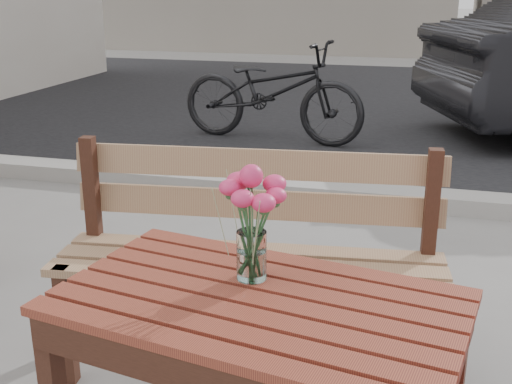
% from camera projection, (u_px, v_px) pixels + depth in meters
% --- Properties ---
extents(street, '(30.00, 8.12, 0.12)m').
position_uv_depth(street, '(370.00, 135.00, 6.53)').
color(street, black).
rests_on(street, ground).
extents(main_table, '(1.21, 0.83, 0.69)m').
position_uv_depth(main_table, '(258.00, 334.00, 1.80)').
color(main_table, '#5E2218').
rests_on(main_table, ground).
extents(main_bench, '(1.55, 0.62, 0.94)m').
position_uv_depth(main_bench, '(252.00, 233.00, 2.53)').
color(main_bench, '#986C4E').
rests_on(main_bench, ground).
extents(main_vase, '(0.19, 0.19, 0.34)m').
position_uv_depth(main_vase, '(251.00, 209.00, 1.81)').
color(main_vase, white).
rests_on(main_vase, main_table).
extents(bicycle, '(1.95, 0.92, 0.99)m').
position_uv_depth(bicycle, '(272.00, 91.00, 6.28)').
color(bicycle, black).
rests_on(bicycle, ground).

